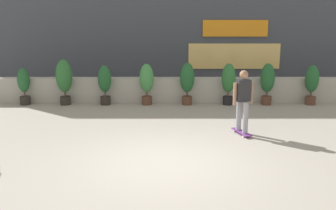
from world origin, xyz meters
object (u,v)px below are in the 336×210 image
Objects in this scene: potted_plant_2 at (107,82)px; potted_plant_7 at (314,82)px; potted_plant_3 at (148,81)px; skater_foreground at (245,99)px; potted_plant_0 at (26,84)px; potted_plant_1 at (66,78)px; potted_plant_5 at (230,81)px; potted_plant_6 at (269,81)px; potted_plant_4 at (189,81)px.

potted_plant_2 is 1.00× the size of potted_plant_7.
potted_plant_3 is 1.03× the size of potted_plant_7.
potted_plant_0 is at bearing 153.04° from skater_foreground.
potted_plant_1 is 0.95× the size of skater_foreground.
potted_plant_7 is at bearing 0.00° from potted_plant_5.
potted_plant_6 is at bearing 0.00° from potted_plant_5.
potted_plant_7 is at bearing 0.00° from potted_plant_1.
potted_plant_0 is 0.89× the size of potted_plant_6.
potted_plant_3 is 0.99× the size of potted_plant_5.
potted_plant_1 reaches higher than potted_plant_6.
potted_plant_3 reaches higher than potted_plant_2.
potted_plant_5 is 1.00× the size of potted_plant_6.
potted_plant_4 is 1.02× the size of potted_plant_5.
potted_plant_3 is at bearing -0.00° from potted_plant_1.
skater_foreground reaches higher than potted_plant_1.
potted_plant_7 is 4.75m from skater_foreground.
potted_plant_5 is 0.86× the size of skater_foreground.
potted_plant_6 is 1.04× the size of potted_plant_7.
potted_plant_6 is at bearing 0.00° from potted_plant_1.
potted_plant_7 is (1.57, 0.00, -0.05)m from potted_plant_6.
potted_plant_4 is at bearing 180.00° from potted_plant_6.
potted_plant_0 is 7.22m from potted_plant_5.
potted_plant_5 is 2.94m from potted_plant_7.
potted_plant_2 is 0.96× the size of potted_plant_5.
potted_plant_5 is 3.58m from skater_foreground.
potted_plant_4 is 1.46m from potted_plant_5.
potted_plant_5 is at bearing -0.00° from potted_plant_4.
potted_plant_4 is at bearing 109.42° from skater_foreground.
potted_plant_7 is (8.72, 0.00, -0.14)m from potted_plant_1.
potted_plant_1 reaches higher than potted_plant_4.
potted_plant_0 is 0.88× the size of potted_plant_4.
potted_plant_4 is (1.43, 0.00, 0.03)m from potted_plant_3.
potted_plant_4 is (4.33, 0.00, -0.08)m from potted_plant_1.
potted_plant_1 is at bearing 180.00° from potted_plant_5.
potted_plant_0 is 5.76m from potted_plant_4.
potted_plant_1 reaches higher than potted_plant_7.
potted_plant_4 is (2.90, 0.00, 0.07)m from potted_plant_2.
potted_plant_1 is at bearing -0.00° from potted_plant_0.
potted_plant_2 is (2.86, -0.00, 0.07)m from potted_plant_0.
skater_foreground is (7.02, -3.57, 0.21)m from potted_plant_0.
potted_plant_1 is 6.63m from skater_foreground.
potted_plant_3 is at bearing 126.96° from skater_foreground.
potted_plant_0 is 0.81× the size of potted_plant_1.
potted_plant_7 is at bearing 0.00° from potted_plant_3.
potted_plant_1 is at bearing 180.00° from potted_plant_3.
potted_plant_7 is (2.93, 0.00, -0.04)m from potted_plant_5.
potted_plant_1 is at bearing 180.00° from potted_plant_6.
potted_plant_0 is 8.59m from potted_plant_6.
potted_plant_0 is 7.88m from skater_foreground.
potted_plant_1 is 4.33m from potted_plant_4.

